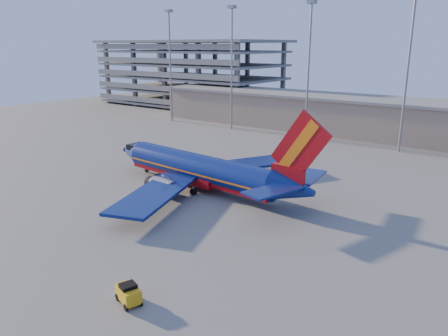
{
  "coord_description": "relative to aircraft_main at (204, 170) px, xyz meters",
  "views": [
    {
      "loc": [
        37.18,
        -40.06,
        19.86
      ],
      "look_at": [
        3.48,
        4.93,
        4.0
      ],
      "focal_mm": 35.0,
      "sensor_mm": 36.0,
      "label": 1
    }
  ],
  "objects": [
    {
      "name": "ground",
      "position": [
        0.76,
        -5.77,
        -2.75
      ],
      "size": [
        220.0,
        220.0,
        0.0
      ],
      "primitive_type": "plane",
      "color": "slate",
      "rests_on": "ground"
    },
    {
      "name": "terminal_building",
      "position": [
        10.76,
        52.23,
        1.57
      ],
      "size": [
        122.0,
        16.0,
        8.5
      ],
      "color": "gray",
      "rests_on": "ground"
    },
    {
      "name": "parking_garage",
      "position": [
        -61.24,
        68.28,
        8.98
      ],
      "size": [
        62.0,
        32.0,
        21.4
      ],
      "color": "slate",
      "rests_on": "ground"
    },
    {
      "name": "light_mast_row",
      "position": [
        5.76,
        40.23,
        14.8
      ],
      "size": [
        101.6,
        1.6,
        28.65
      ],
      "color": "gray",
      "rests_on": "ground"
    },
    {
      "name": "aircraft_main",
      "position": [
        0.0,
        0.0,
        0.0
      ],
      "size": [
        38.03,
        36.49,
        12.87
      ],
      "rotation": [
        0.0,
        0.0,
        -0.08
      ],
      "color": "navy",
      "rests_on": "ground"
    },
    {
      "name": "baggage_tug",
      "position": [
        13.49,
        -25.86,
        -1.87
      ],
      "size": [
        2.67,
        2.08,
        1.68
      ],
      "rotation": [
        0.0,
        0.0,
        -0.32
      ],
      "color": "gold",
      "rests_on": "ground"
    }
  ]
}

